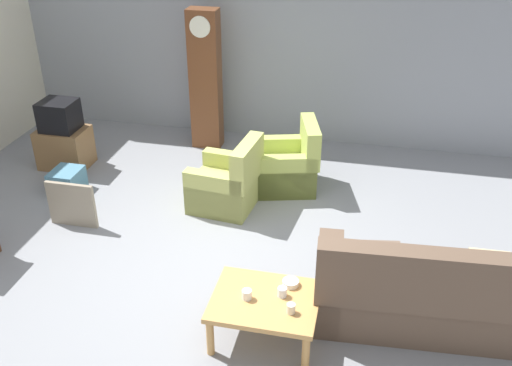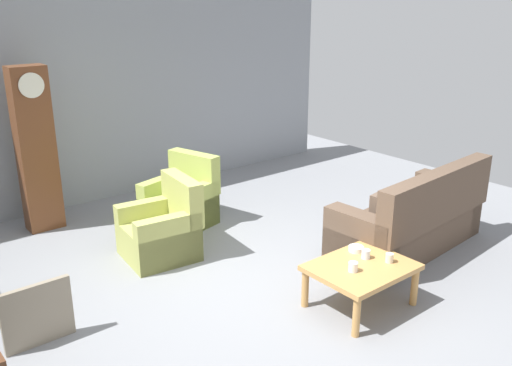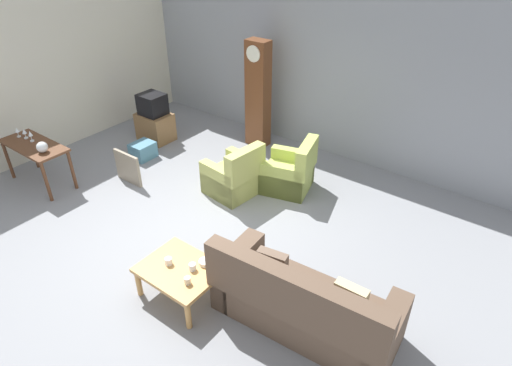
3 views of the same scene
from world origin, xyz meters
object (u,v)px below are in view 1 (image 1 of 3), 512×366
at_px(armchair_olive_far, 289,166).
at_px(bowl_white_stacked, 291,283).
at_px(armchair_olive_near, 227,185).
at_px(tv_crt, 59,115).
at_px(framed_picture_leaning, 72,205).
at_px(cup_cream_tall, 291,308).
at_px(grandfather_clock, 206,80).
at_px(cup_blue_rimmed, 282,292).
at_px(couch_floral, 429,295).
at_px(coffee_table_wood, 265,304).
at_px(tv_stand_cabinet, 65,147).
at_px(storage_box_blue, 67,181).
at_px(cup_white_porcelain, 247,294).

relative_size(armchair_olive_far, bowl_white_stacked, 6.35).
bearing_deg(armchair_olive_near, tv_crt, 167.16).
height_order(armchair_olive_far, framed_picture_leaning, armchair_olive_far).
height_order(armchair_olive_far, cup_cream_tall, armchair_olive_far).
relative_size(armchair_olive_far, tv_crt, 2.00).
bearing_deg(grandfather_clock, cup_cream_tall, -63.82).
xyz_separation_m(cup_blue_rimmed, bowl_white_stacked, (0.05, 0.17, -0.02)).
bearing_deg(couch_floral, bowl_white_stacked, -169.64).
bearing_deg(grandfather_clock, bowl_white_stacked, -62.37).
distance_m(armchair_olive_far, coffee_table_wood, 2.85).
bearing_deg(tv_stand_cabinet, framed_picture_leaning, -58.40).
relative_size(armchair_olive_near, tv_crt, 1.92).
distance_m(cup_blue_rimmed, bowl_white_stacked, 0.17).
bearing_deg(tv_crt, storage_box_blue, -60.60).
bearing_deg(cup_white_porcelain, couch_floral, 17.22).
bearing_deg(armchair_olive_far, framed_picture_leaning, -147.51).
xyz_separation_m(grandfather_clock, tv_crt, (-1.80, -1.12, -0.27)).
bearing_deg(tv_crt, couch_floral, -24.69).
bearing_deg(coffee_table_wood, tv_stand_cabinet, 141.91).
bearing_deg(bowl_white_stacked, coffee_table_wood, -128.77).
relative_size(coffee_table_wood, storage_box_blue, 2.26).
bearing_deg(tv_crt, coffee_table_wood, -38.09).
relative_size(tv_stand_cabinet, bowl_white_stacked, 4.49).
relative_size(coffee_table_wood, tv_stand_cabinet, 1.41).
relative_size(storage_box_blue, cup_white_porcelain, 4.66).
bearing_deg(cup_white_porcelain, storage_box_blue, 144.74).
distance_m(armchair_olive_near, coffee_table_wood, 2.36).
xyz_separation_m(armchair_olive_far, cup_blue_rimmed, (0.41, -2.76, 0.18)).
distance_m(coffee_table_wood, cup_white_porcelain, 0.19).
xyz_separation_m(grandfather_clock, cup_blue_rimmed, (1.85, -3.80, -0.57)).
bearing_deg(tv_stand_cabinet, bowl_white_stacked, -34.17).
relative_size(tv_crt, cup_cream_tall, 5.30).
relative_size(grandfather_clock, storage_box_blue, 4.92).
distance_m(armchair_olive_far, storage_box_blue, 2.97).
xyz_separation_m(coffee_table_wood, cup_white_porcelain, (-0.16, -0.03, 0.11)).
xyz_separation_m(armchair_olive_far, framed_picture_leaning, (-2.37, -1.51, -0.02)).
relative_size(tv_crt, cup_white_porcelain, 5.26).
height_order(grandfather_clock, framed_picture_leaning, grandfather_clock).
xyz_separation_m(coffee_table_wood, storage_box_blue, (-3.12, 2.06, -0.22)).
height_order(couch_floral, framed_picture_leaning, couch_floral).
bearing_deg(cup_cream_tall, tv_stand_cabinet, 142.61).
height_order(cup_blue_rimmed, bowl_white_stacked, cup_blue_rimmed).
bearing_deg(grandfather_clock, tv_crt, -148.19).
distance_m(tv_crt, cup_blue_rimmed, 4.54).
relative_size(tv_stand_cabinet, cup_white_porcelain, 7.46).
height_order(coffee_table_wood, grandfather_clock, grandfather_clock).
distance_m(armchair_olive_far, tv_stand_cabinet, 3.25).
xyz_separation_m(tv_stand_cabinet, cup_cream_tall, (3.77, -2.88, 0.20)).
height_order(cup_blue_rimmed, cup_cream_tall, same).
bearing_deg(framed_picture_leaning, couch_floral, -11.84).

